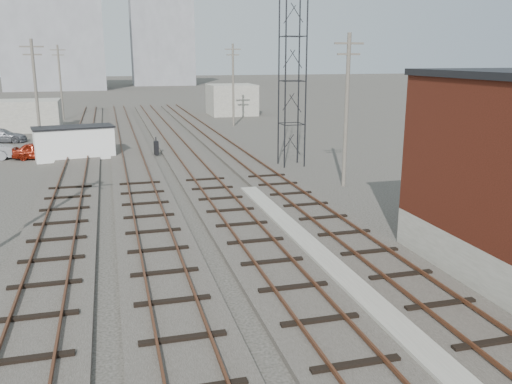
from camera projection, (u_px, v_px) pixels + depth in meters
name	position (u px, v px, depth m)	size (l,w,h in m)	color
ground	(174.00, 126.00, 61.30)	(320.00, 320.00, 0.00)	#282621
track_right	(238.00, 156.00, 42.26)	(3.20, 90.00, 0.39)	#332D28
track_mid_right	(187.00, 158.00, 41.25)	(3.20, 90.00, 0.39)	#332D28
track_mid_left	(133.00, 161.00, 40.23)	(3.20, 90.00, 0.39)	#332D28
track_left	(77.00, 164.00, 39.21)	(3.20, 90.00, 0.39)	#332D28
platform_curb	(351.00, 286.00, 18.36)	(0.90, 28.00, 0.26)	gray
lattice_tower	(293.00, 59.00, 37.48)	(1.60, 1.60, 15.00)	black
utility_pole_left_b	(36.00, 94.00, 42.92)	(1.80, 0.24, 9.00)	#595147
utility_pole_left_c	(60.00, 80.00, 66.31)	(1.80, 0.24, 9.00)	#595147
utility_pole_right_a	(347.00, 107.00, 31.84)	(1.80, 0.24, 9.00)	#595147
utility_pole_right_b	(233.00, 83.00, 59.91)	(1.80, 0.24, 9.00)	#595147
apartment_left	(53.00, 23.00, 123.23)	(22.00, 14.00, 30.00)	gray
apartment_right	(162.00, 35.00, 144.37)	(16.00, 12.00, 26.00)	gray
shed_left	(21.00, 116.00, 56.84)	(8.00, 5.00, 3.20)	gray
shed_right	(232.00, 100.00, 72.46)	(6.00, 6.00, 4.00)	gray
switch_stand	(156.00, 148.00, 42.69)	(0.38, 0.38, 1.42)	black
site_trailer	(74.00, 142.00, 41.51)	(6.29, 3.58, 2.49)	white
car_red	(39.00, 151.00, 41.52)	(1.53, 3.79, 1.29)	maroon
car_grey	(1.00, 136.00, 49.36)	(1.78, 4.37, 1.27)	slate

